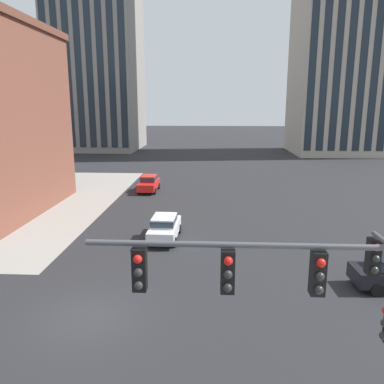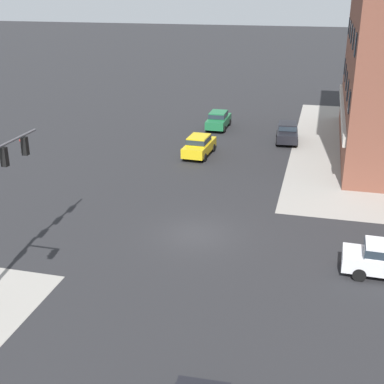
# 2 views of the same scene
# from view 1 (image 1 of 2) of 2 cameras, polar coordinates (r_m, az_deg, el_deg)

# --- Properties ---
(ground_plane) EXTENTS (320.00, 320.00, 0.00)m
(ground_plane) POSITION_cam_1_polar(r_m,az_deg,el_deg) (18.10, -15.06, -17.33)
(ground_plane) COLOR #262628
(traffic_signal_main) EXTENTS (6.52, 2.09, 6.90)m
(traffic_signal_main) POSITION_cam_1_polar(r_m,az_deg,el_deg) (8.86, 19.55, -17.24)
(traffic_signal_main) COLOR #4C4C51
(traffic_signal_main) RESTS_ON ground
(car_cross_eastbound) EXTENTS (1.98, 4.44, 1.68)m
(car_cross_eastbound) POSITION_cam_1_polar(r_m,az_deg,el_deg) (26.27, -4.08, -5.12)
(car_cross_eastbound) COLOR silver
(car_cross_eastbound) RESTS_ON ground
(car_parked_curb) EXTENTS (1.94, 4.42, 1.68)m
(car_parked_curb) POSITION_cam_1_polar(r_m,az_deg,el_deg) (41.18, -6.38, 1.37)
(car_parked_curb) COLOR red
(car_parked_curb) RESTS_ON ground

